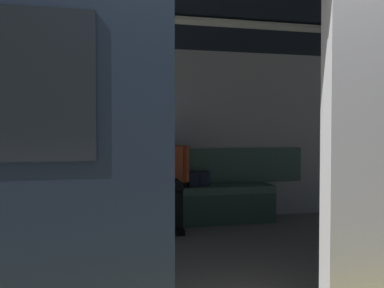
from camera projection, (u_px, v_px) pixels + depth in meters
train_car at (193, 86)px, 3.48m from camera, size 6.40×2.96×2.30m
bench_seat at (177, 196)px, 4.64m from camera, size 2.43×0.44×0.46m
person_seated at (167, 170)px, 4.56m from camera, size 0.55×0.68×1.19m
handbag at (199, 179)px, 4.77m from camera, size 0.26×0.15×0.17m
book at (136, 186)px, 4.62m from camera, size 0.22×0.26×0.03m
grab_pole_door at (168, 138)px, 2.67m from camera, size 0.04×0.04×2.16m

